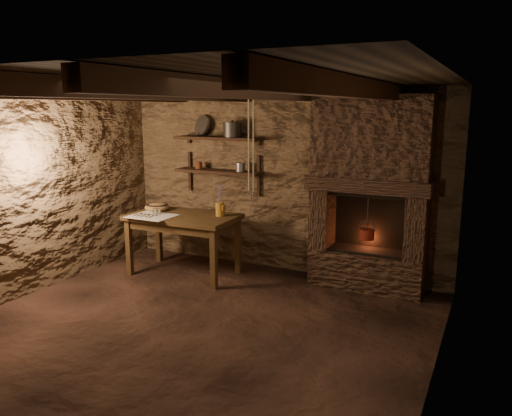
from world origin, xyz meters
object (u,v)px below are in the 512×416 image
at_px(stoneware_jug, 220,203).
at_px(red_pot, 367,233).
at_px(iron_stockpot, 232,130).
at_px(work_table, 184,242).
at_px(wooden_bowl, 157,207).

bearing_deg(stoneware_jug, red_pot, -10.61).
relative_size(stoneware_jug, red_pot, 0.75).
distance_m(iron_stockpot, red_pot, 2.21).
distance_m(work_table, stoneware_jug, 0.73).
height_order(iron_stockpot, red_pot, iron_stockpot).
bearing_deg(work_table, stoneware_jug, 15.22).
xyz_separation_m(work_table, red_pot, (2.28, 0.50, 0.26)).
height_order(work_table, wooden_bowl, wooden_bowl).
bearing_deg(red_pot, work_table, -167.69).
relative_size(work_table, iron_stockpot, 6.01).
height_order(stoneware_jug, iron_stockpot, iron_stockpot).
bearing_deg(red_pot, iron_stockpot, 176.34).
bearing_deg(iron_stockpot, stoneware_jug, -81.16).
height_order(work_table, red_pot, red_pot).
relative_size(work_table, red_pot, 2.63).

